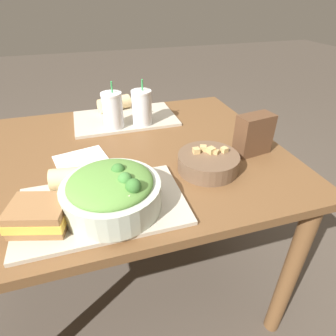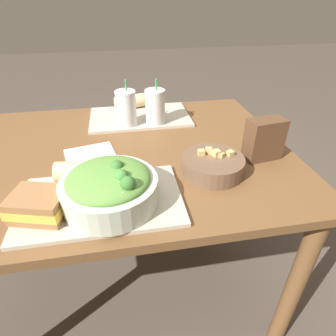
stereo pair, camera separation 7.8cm
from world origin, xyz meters
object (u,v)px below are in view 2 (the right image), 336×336
salad_bowl (108,187)px  napkin_folded (90,153)px  drink_cup_red (155,108)px  drink_cup_dark (126,109)px  baguette_near (83,171)px  baguette_far (131,102)px  chip_bag (264,139)px  soup_bowl (213,164)px  sandwich_near (39,205)px

salad_bowl → napkin_folded: (-0.07, 0.31, -0.06)m
drink_cup_red → drink_cup_dark: bearing=-180.0°
drink_cup_dark → drink_cup_red: bearing=0.0°
baguette_near → baguette_far: (0.18, 0.58, 0.00)m
drink_cup_red → napkin_folded: size_ratio=0.98×
drink_cup_red → baguette_far: bearing=115.1°
salad_bowl → drink_cup_red: bearing=68.7°
baguette_far → napkin_folded: baguette_far is taller
drink_cup_dark → chip_bag: 0.56m
baguette_near → napkin_folded: 0.19m
baguette_near → drink_cup_red: bearing=-28.6°
salad_bowl → baguette_far: 0.70m
soup_bowl → drink_cup_red: drink_cup_red is taller
baguette_far → drink_cup_red: bearing=-170.7°
napkin_folded → chip_bag: bearing=-13.0°
salad_bowl → drink_cup_dark: (0.08, 0.50, 0.02)m
soup_bowl → baguette_far: size_ratio=1.23×
soup_bowl → drink_cup_red: 0.42m
baguette_far → napkin_folded: size_ratio=0.83×
drink_cup_red → chip_bag: (0.32, -0.33, -0.01)m
drink_cup_dark → napkin_folded: drink_cup_dark is taller
sandwich_near → drink_cup_red: drink_cup_red is taller
salad_bowl → sandwich_near: size_ratio=1.58×
soup_bowl → baguette_far: baguette_far is taller
sandwich_near → baguette_near: 0.17m
baguette_near → drink_cup_dark: (0.15, 0.38, 0.04)m
baguette_near → baguette_far: bearing=-10.9°
baguette_far → chip_bag: size_ratio=1.12×
baguette_near → baguette_far: same height
baguette_near → baguette_far: size_ratio=1.00×
baguette_far → drink_cup_dark: bearing=155.1°
sandwich_near → baguette_near: size_ratio=1.02×
chip_bag → napkin_folded: 0.61m
soup_bowl → baguette_far: (-0.22, 0.59, 0.01)m
baguette_near → drink_cup_red: size_ratio=0.85×
salad_bowl → baguette_far: size_ratio=1.61×
sandwich_near → baguette_far: bearing=84.2°
drink_cup_dark → napkin_folded: (-0.15, -0.20, -0.08)m
sandwich_near → napkin_folded: bearing=88.3°
drink_cup_red → chip_bag: 0.47m
soup_bowl → chip_bag: 0.21m
soup_bowl → drink_cup_dark: (-0.25, 0.39, 0.05)m
chip_bag → salad_bowl: bearing=-170.7°
sandwich_near → napkin_folded: sandwich_near is taller
sandwich_near → drink_cup_red: 0.64m
baguette_far → chip_bag: bearing=-157.5°
baguette_near → baguette_far: 0.60m
drink_cup_red → napkin_folded: (-0.27, -0.20, -0.08)m
napkin_folded → baguette_far: bearing=65.3°
chip_bag → napkin_folded: bearing=158.3°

